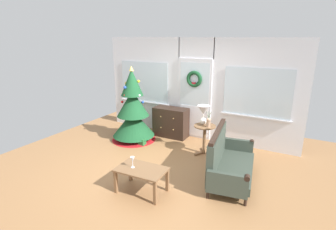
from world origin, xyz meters
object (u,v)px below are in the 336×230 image
table_lamp (204,112)px  wine_glass (132,160)px  christmas_tree (133,113)px  gift_box (142,142)px  dresser_cabinet (171,122)px  settee_sofa (227,160)px  flower_vase (208,122)px  side_table (205,134)px  coffee_table (141,172)px

table_lamp → wine_glass: 2.13m
christmas_tree → table_lamp: christmas_tree is taller
table_lamp → wine_glass: table_lamp is taller
christmas_tree → gift_box: size_ratio=11.76×
dresser_cabinet → wine_glass: size_ratio=4.67×
settee_sofa → flower_vase: size_ratio=4.83×
settee_sofa → flower_vase: bearing=130.2°
dresser_cabinet → wine_glass: dresser_cabinet is taller
dresser_cabinet → side_table: bearing=-26.8°
side_table → gift_box: bearing=-169.6°
settee_sofa → table_lamp: 1.35m
table_lamp → coffee_table: size_ratio=0.51×
dresser_cabinet → side_table: size_ratio=1.36×
dresser_cabinet → wine_glass: 2.69m
side_table → table_lamp: size_ratio=1.53×
table_lamp → wine_glass: bearing=-102.6°
table_lamp → coffee_table: table_lamp is taller
wine_glass → table_lamp: bearing=77.4°
christmas_tree → wine_glass: (1.39, -1.93, -0.13)m
dresser_cabinet → gift_box: size_ratio=5.66×
dresser_cabinet → flower_vase: 1.49m
settee_sofa → side_table: size_ratio=2.52×
flower_vase → gift_box: 1.78m
flower_vase → wine_glass: 2.05m
side_table → gift_box: side_table is taller
gift_box → side_table: bearing=10.4°
table_lamp → christmas_tree: bearing=-176.4°
flower_vase → settee_sofa: bearing=-49.8°
dresser_cabinet → settee_sofa: settee_sofa is taller
christmas_tree → dresser_cabinet: christmas_tree is taller
flower_vase → coffee_table: (-0.46, -1.91, -0.42)m
christmas_tree → coffee_table: (1.54, -1.90, -0.34)m
dresser_cabinet → settee_sofa: 2.43m
table_lamp → gift_box: size_ratio=2.73×
side_table → table_lamp: (-0.06, 0.04, 0.48)m
dresser_cabinet → table_lamp: 1.37m
flower_vase → coffee_table: flower_vase is taller
wine_glass → settee_sofa: bearing=41.9°
side_table → wine_glass: (-0.52, -2.00, 0.10)m
coffee_table → christmas_tree: bearing=129.1°
table_lamp → gift_box: bearing=-167.7°
gift_box → settee_sofa: bearing=-14.1°
dresser_cabinet → coffee_table: 2.69m
flower_vase → wine_glass: (-0.62, -1.94, -0.21)m
side_table → wine_glass: size_ratio=3.44×
christmas_tree → table_lamp: 1.86m
side_table → dresser_cabinet: bearing=153.2°
dresser_cabinet → side_table: (1.18, -0.59, 0.09)m
christmas_tree → dresser_cabinet: (0.73, 0.67, -0.32)m
side_table → table_lamp: 0.48m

